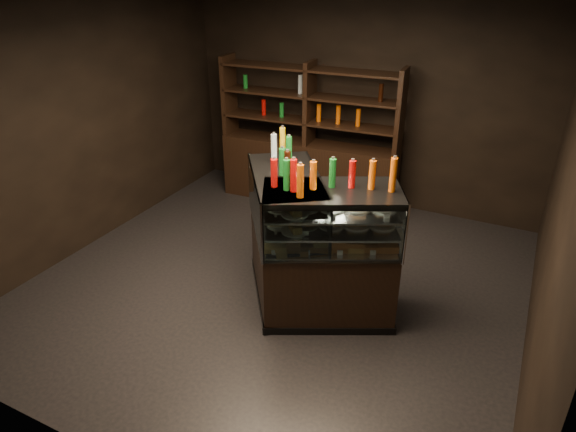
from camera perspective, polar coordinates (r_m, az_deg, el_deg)
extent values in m
plane|color=black|center=(5.69, -1.07, -7.39)|extent=(5.00, 5.00, 0.00)
cube|color=black|center=(7.21, 8.23, 12.99)|extent=(5.00, 0.02, 3.00)
cube|color=black|center=(3.23, -22.30, -7.28)|extent=(5.00, 0.02, 3.00)
cube|color=black|center=(4.51, 28.27, 1.30)|extent=(0.02, 5.00, 3.00)
cube|color=black|center=(6.49, -21.51, 9.84)|extent=(0.02, 5.00, 3.00)
cube|color=black|center=(5.01, 4.53, -7.23)|extent=(1.37, 1.09, 0.80)
cube|color=black|center=(5.22, 4.38, -10.51)|extent=(1.41, 1.12, 0.08)
cube|color=black|center=(4.55, 4.95, 2.58)|extent=(1.37, 1.09, 0.06)
cube|color=silver|center=(4.79, 4.70, -3.16)|extent=(1.31, 1.03, 0.02)
cube|color=silver|center=(4.70, 4.79, -1.17)|extent=(1.31, 1.03, 0.02)
cube|color=silver|center=(4.62, 4.87, 0.69)|extent=(1.31, 1.03, 0.02)
cube|color=white|center=(4.38, 5.12, -2.15)|extent=(1.10, 0.55, 0.57)
cylinder|color=silver|center=(4.49, 12.95, -2.05)|extent=(0.03, 0.03, 0.59)
cylinder|color=silver|center=(4.38, -2.91, -2.07)|extent=(0.03, 0.03, 0.59)
cube|color=black|center=(5.29, -0.12, -5.13)|extent=(1.21, 1.36, 0.80)
cube|color=black|center=(5.49, -0.11, -8.33)|extent=(1.24, 1.40, 0.08)
cube|color=black|center=(4.85, -0.13, 4.29)|extent=(1.21, 1.36, 0.06)
cube|color=silver|center=(5.08, -0.12, -1.20)|extent=(1.14, 1.29, 0.02)
cube|color=silver|center=(4.99, -0.12, 0.71)|extent=(1.14, 1.29, 0.02)
cube|color=silver|center=(4.92, -0.12, 2.49)|extent=(1.14, 1.29, 0.02)
cube|color=white|center=(4.92, -3.77, 1.35)|extent=(0.71, 1.01, 0.57)
cylinder|color=silver|center=(4.38, -2.91, -2.07)|extent=(0.03, 0.03, 0.59)
cylinder|color=silver|center=(5.48, -4.25, 4.09)|extent=(0.03, 0.03, 0.59)
cube|color=#B98042|center=(4.73, -1.49, -2.94)|extent=(0.20, 0.16, 0.06)
cube|color=#B98042|center=(4.73, 0.29, -2.95)|extent=(0.20, 0.16, 0.06)
cube|color=#B98042|center=(4.73, 2.08, -2.95)|extent=(0.20, 0.16, 0.06)
cube|color=#B98042|center=(4.74, 3.86, -2.95)|extent=(0.20, 0.16, 0.06)
cube|color=#B98042|center=(4.75, 5.63, -2.94)|extent=(0.20, 0.16, 0.06)
cube|color=#B98042|center=(4.77, 7.39, -2.94)|extent=(0.20, 0.16, 0.06)
cube|color=#B98042|center=(4.79, 9.14, -2.93)|extent=(0.20, 0.16, 0.06)
cube|color=#B98042|center=(4.81, 10.88, -2.91)|extent=(0.20, 0.16, 0.06)
cylinder|color=white|center=(4.68, -0.90, -0.97)|extent=(0.24, 0.24, 0.02)
cube|color=#B98042|center=(4.66, -0.91, -0.60)|extent=(0.19, 0.15, 0.05)
cylinder|color=white|center=(4.68, 1.95, -0.98)|extent=(0.24, 0.24, 0.02)
cube|color=#B98042|center=(4.66, 1.96, -0.60)|extent=(0.19, 0.15, 0.05)
cylinder|color=white|center=(4.69, 4.80, -0.98)|extent=(0.24, 0.24, 0.02)
cube|color=#B98042|center=(4.68, 4.81, -0.60)|extent=(0.19, 0.15, 0.05)
cylinder|color=white|center=(4.72, 7.62, -0.98)|extent=(0.24, 0.24, 0.02)
cube|color=#B98042|center=(4.70, 7.65, -0.61)|extent=(0.19, 0.15, 0.05)
cylinder|color=white|center=(4.75, 10.41, -0.98)|extent=(0.24, 0.24, 0.02)
cube|color=#B98042|center=(4.74, 10.44, -0.61)|extent=(0.19, 0.15, 0.05)
cylinder|color=white|center=(4.60, -0.92, 0.90)|extent=(0.24, 0.24, 0.02)
cube|color=#B98042|center=(4.59, -0.92, 1.28)|extent=(0.19, 0.15, 0.05)
cylinder|color=white|center=(4.60, 1.98, 0.89)|extent=(0.24, 0.24, 0.02)
cube|color=#B98042|center=(4.59, 1.99, 1.28)|extent=(0.19, 0.15, 0.05)
cylinder|color=white|center=(4.61, 4.88, 0.88)|extent=(0.24, 0.24, 0.02)
cube|color=#B98042|center=(4.60, 4.89, 1.27)|extent=(0.19, 0.15, 0.05)
cylinder|color=white|center=(4.64, 7.75, 0.88)|extent=(0.24, 0.24, 0.02)
cube|color=#B98042|center=(4.62, 7.77, 1.26)|extent=(0.19, 0.15, 0.05)
cylinder|color=white|center=(4.68, 10.58, 0.86)|extent=(0.24, 0.24, 0.02)
cube|color=#B98042|center=(4.66, 10.61, 1.24)|extent=(0.19, 0.15, 0.05)
cube|color=#B98042|center=(5.51, -1.23, 1.63)|extent=(0.18, 0.20, 0.06)
cube|color=#B98042|center=(5.38, -1.02, 0.96)|extent=(0.18, 0.20, 0.06)
cube|color=#B98042|center=(5.25, -0.81, 0.27)|extent=(0.18, 0.20, 0.06)
cube|color=#B98042|center=(5.12, -0.58, -0.46)|extent=(0.18, 0.20, 0.06)
cube|color=#B98042|center=(4.99, -0.34, -1.23)|extent=(0.18, 0.20, 0.06)
cube|color=#B98042|center=(4.87, -0.09, -2.04)|extent=(0.18, 0.20, 0.06)
cube|color=#B98042|center=(4.74, 0.17, -2.90)|extent=(0.18, 0.20, 0.06)
cube|color=#B98042|center=(4.61, 0.45, -3.79)|extent=(0.18, 0.20, 0.06)
cylinder|color=white|center=(5.40, -0.85, 3.04)|extent=(0.24, 0.24, 0.02)
cube|color=#B98042|center=(5.39, -0.86, 3.37)|extent=(0.17, 0.19, 0.05)
cylinder|color=white|center=(5.19, -0.50, 2.01)|extent=(0.24, 0.24, 0.02)
cube|color=#B98042|center=(5.18, -0.50, 2.35)|extent=(0.17, 0.19, 0.05)
cylinder|color=white|center=(4.99, -0.12, 0.89)|extent=(0.24, 0.24, 0.02)
cube|color=#B98042|center=(4.97, -0.12, 1.25)|extent=(0.17, 0.19, 0.05)
cylinder|color=white|center=(4.78, 0.29, -0.32)|extent=(0.24, 0.24, 0.02)
cube|color=#B98042|center=(4.76, 0.29, 0.05)|extent=(0.17, 0.19, 0.05)
cylinder|color=white|center=(4.58, 0.74, -1.64)|extent=(0.24, 0.24, 0.02)
cube|color=#B98042|center=(4.56, 0.74, -1.26)|extent=(0.17, 0.19, 0.05)
cylinder|color=white|center=(5.34, -0.87, 4.71)|extent=(0.24, 0.24, 0.02)
cube|color=#B98042|center=(5.32, -0.87, 5.05)|extent=(0.17, 0.19, 0.05)
cylinder|color=white|center=(5.12, -0.51, 3.73)|extent=(0.24, 0.24, 0.02)
cube|color=#B98042|center=(5.11, -0.51, 4.09)|extent=(0.17, 0.19, 0.05)
cylinder|color=white|center=(4.91, -0.12, 2.67)|extent=(0.24, 0.24, 0.02)
cube|color=#B98042|center=(4.90, -0.13, 3.04)|extent=(0.17, 0.19, 0.05)
cylinder|color=white|center=(4.70, 0.29, 1.52)|extent=(0.24, 0.24, 0.02)
cube|color=#B98042|center=(4.69, 0.30, 1.90)|extent=(0.17, 0.19, 0.05)
cylinder|color=white|center=(4.50, 0.75, 0.26)|extent=(0.24, 0.24, 0.02)
cube|color=#B98042|center=(4.48, 0.75, 0.65)|extent=(0.17, 0.19, 0.05)
cylinder|color=silver|center=(4.47, -1.58, 4.59)|extent=(0.06, 0.06, 0.28)
cylinder|color=silver|center=(4.42, -1.60, 6.39)|extent=(0.03, 0.03, 0.02)
cylinder|color=#B20C0A|center=(4.47, 0.63, 4.58)|extent=(0.06, 0.06, 0.28)
cylinder|color=silver|center=(4.41, 0.64, 6.39)|extent=(0.03, 0.03, 0.02)
cylinder|color=#D8590A|center=(4.47, 2.84, 4.58)|extent=(0.06, 0.06, 0.28)
cylinder|color=silver|center=(4.42, 2.88, 6.37)|extent=(0.03, 0.03, 0.02)
cylinder|color=#0F38B2|center=(4.48, 5.03, 4.56)|extent=(0.06, 0.06, 0.28)
cylinder|color=silver|center=(4.43, 5.11, 6.35)|extent=(0.03, 0.03, 0.02)
cylinder|color=#147223|center=(4.50, 7.22, 4.54)|extent=(0.06, 0.06, 0.28)
cylinder|color=silver|center=(4.45, 7.33, 6.33)|extent=(0.03, 0.03, 0.02)
cylinder|color=yellow|center=(4.53, 9.38, 4.51)|extent=(0.06, 0.06, 0.28)
cylinder|color=silver|center=(4.47, 9.53, 6.29)|extent=(0.03, 0.03, 0.02)
cylinder|color=black|center=(4.56, 11.52, 4.48)|extent=(0.06, 0.06, 0.28)
cylinder|color=silver|center=(4.50, 11.70, 6.24)|extent=(0.03, 0.03, 0.02)
cylinder|color=silver|center=(5.27, -0.96, 8.13)|extent=(0.06, 0.06, 0.28)
cylinder|color=silver|center=(5.22, -0.98, 9.68)|extent=(0.03, 0.03, 0.02)
cylinder|color=#B20C0A|center=(5.11, -0.70, 7.51)|extent=(0.06, 0.06, 0.28)
cylinder|color=silver|center=(5.06, -0.71, 9.11)|extent=(0.03, 0.03, 0.02)
cylinder|color=#D8590A|center=(4.95, -0.42, 6.86)|extent=(0.06, 0.06, 0.28)
cylinder|color=silver|center=(4.90, -0.43, 8.51)|extent=(0.03, 0.03, 0.02)
cylinder|color=#0F38B2|center=(4.79, -0.13, 6.16)|extent=(0.06, 0.06, 0.28)
cylinder|color=silver|center=(4.74, -0.13, 7.86)|extent=(0.03, 0.03, 0.02)
cylinder|color=#147223|center=(4.63, 0.19, 5.42)|extent=(0.06, 0.06, 0.28)
cylinder|color=silver|center=(4.58, 0.19, 7.16)|extent=(0.03, 0.03, 0.02)
cylinder|color=yellow|center=(4.47, 0.52, 4.62)|extent=(0.06, 0.06, 0.28)
cylinder|color=silver|center=(4.42, 0.53, 6.42)|extent=(0.03, 0.03, 0.02)
cylinder|color=black|center=(4.32, 0.88, 3.76)|extent=(0.06, 0.06, 0.28)
cylinder|color=silver|center=(4.26, 0.90, 5.62)|extent=(0.03, 0.03, 0.02)
cylinder|color=black|center=(5.63, 5.21, -6.96)|extent=(0.21, 0.21, 0.16)
cone|color=#22621C|center=(5.46, 5.34, -4.33)|extent=(0.32, 0.32, 0.44)
cone|color=#22621C|center=(5.39, 5.41, -2.99)|extent=(0.25, 0.25, 0.31)
cube|color=black|center=(7.33, 2.26, 4.84)|extent=(2.52, 0.57, 0.90)
cube|color=black|center=(7.52, -6.57, 13.26)|extent=(0.08, 0.38, 1.10)
cube|color=black|center=(7.02, 2.41, 12.42)|extent=(0.08, 0.38, 1.10)
cube|color=black|center=(6.70, 12.41, 11.13)|extent=(0.08, 0.38, 1.10)
cube|color=black|center=(7.09, 2.37, 10.47)|extent=(2.47, 0.53, 0.03)
cube|color=black|center=(6.99, 2.42, 13.22)|extent=(2.47, 0.53, 0.03)
cube|color=black|center=(6.92, 2.48, 16.03)|extent=(2.47, 0.53, 0.03)
cylinder|color=silver|center=(7.43, -4.65, 12.18)|extent=(0.06, 0.06, 0.22)
cylinder|color=#B20C0A|center=(7.31, -2.71, 11.99)|extent=(0.06, 0.06, 0.22)
cylinder|color=#D8590A|center=(7.20, -0.71, 11.79)|extent=(0.06, 0.06, 0.22)
cylinder|color=#0F38B2|center=(7.10, 1.34, 11.56)|extent=(0.06, 0.06, 0.22)
cylinder|color=#147223|center=(7.01, 3.45, 11.31)|extent=(0.06, 0.06, 0.22)
cylinder|color=yellow|center=(6.92, 5.60, 11.05)|extent=(0.06, 0.06, 0.22)
cylinder|color=black|center=(6.85, 7.80, 10.76)|extent=(0.06, 0.06, 0.22)
cylinder|color=silver|center=(6.79, 10.04, 10.44)|extent=(0.06, 0.06, 0.22)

